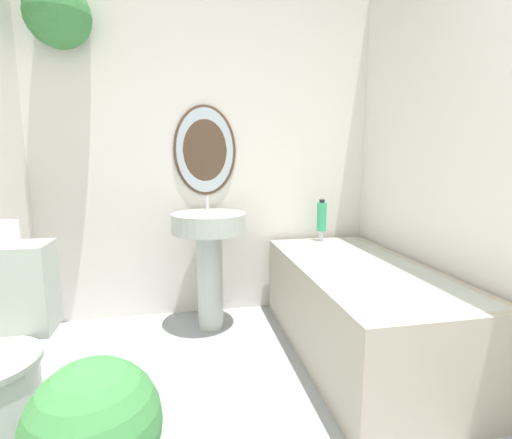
{
  "coord_description": "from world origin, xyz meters",
  "views": [
    {
      "loc": [
        -0.19,
        -0.16,
        1.16
      ],
      "look_at": [
        0.15,
        1.6,
        0.87
      ],
      "focal_mm": 26.0,
      "sensor_mm": 36.0,
      "label": 1
    }
  ],
  "objects_px": {
    "bathtub": "(360,308)",
    "potted_plant": "(94,432)",
    "shampoo_bottle": "(322,216)",
    "toilet_paper_roll": "(5,233)",
    "pedestal_sink": "(209,246)"
  },
  "relations": [
    {
      "from": "pedestal_sink",
      "to": "potted_plant",
      "type": "height_order",
      "value": "pedestal_sink"
    },
    {
      "from": "bathtub",
      "to": "toilet_paper_roll",
      "type": "distance_m",
      "value": 1.86
    },
    {
      "from": "shampoo_bottle",
      "to": "potted_plant",
      "type": "height_order",
      "value": "shampoo_bottle"
    },
    {
      "from": "pedestal_sink",
      "to": "toilet_paper_roll",
      "type": "distance_m",
      "value": 1.2
    },
    {
      "from": "pedestal_sink",
      "to": "bathtub",
      "type": "bearing_deg",
      "value": -31.77
    },
    {
      "from": "pedestal_sink",
      "to": "potted_plant",
      "type": "distance_m",
      "value": 1.44
    },
    {
      "from": "pedestal_sink",
      "to": "bathtub",
      "type": "relative_size",
      "value": 0.59
    },
    {
      "from": "potted_plant",
      "to": "bathtub",
      "type": "bearing_deg",
      "value": 32.11
    },
    {
      "from": "shampoo_bottle",
      "to": "toilet_paper_roll",
      "type": "distance_m",
      "value": 1.97
    },
    {
      "from": "pedestal_sink",
      "to": "shampoo_bottle",
      "type": "distance_m",
      "value": 0.87
    },
    {
      "from": "bathtub",
      "to": "shampoo_bottle",
      "type": "relative_size",
      "value": 6.46
    },
    {
      "from": "bathtub",
      "to": "potted_plant",
      "type": "relative_size",
      "value": 2.77
    },
    {
      "from": "toilet_paper_roll",
      "to": "shampoo_bottle",
      "type": "bearing_deg",
      "value": 25.92
    },
    {
      "from": "pedestal_sink",
      "to": "shampoo_bottle",
      "type": "bearing_deg",
      "value": 9.34
    },
    {
      "from": "shampoo_bottle",
      "to": "potted_plant",
      "type": "relative_size",
      "value": 0.43
    }
  ]
}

